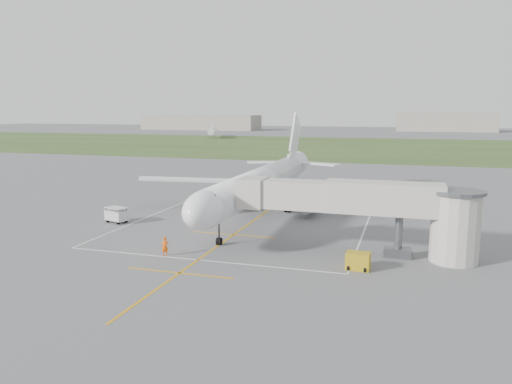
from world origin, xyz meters
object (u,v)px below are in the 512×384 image
(airliner, at_px, (261,183))
(jet_bridge, at_px, (375,207))
(gpu_unit, at_px, (358,261))
(baggage_cart, at_px, (117,215))
(ramp_worker_nose, at_px, (165,246))
(ramp_worker_wing, at_px, (190,204))

(airliner, height_order, jet_bridge, airliner)
(gpu_unit, bearing_deg, baggage_cart, 165.67)
(jet_bridge, height_order, ramp_worker_nose, jet_bridge)
(ramp_worker_nose, bearing_deg, ramp_worker_wing, 103.85)
(ramp_worker_wing, bearing_deg, baggage_cart, 117.49)
(baggage_cart, height_order, ramp_worker_wing, baggage_cart)
(airliner, xyz_separation_m, ramp_worker_nose, (-3.59, -20.43, -3.46))
(ramp_worker_nose, bearing_deg, jet_bridge, 13.21)
(jet_bridge, xyz_separation_m, gpu_unit, (-1.01, -4.97, -3.97))
(baggage_cart, xyz_separation_m, ramp_worker_wing, (5.56, 9.62, -0.07))
(jet_bridge, bearing_deg, airliner, 137.81)
(airliner, distance_m, baggage_cart, 18.84)
(jet_bridge, xyz_separation_m, ramp_worker_wing, (-26.23, 14.65, -3.83))
(gpu_unit, height_order, baggage_cart, baggage_cart)
(jet_bridge, xyz_separation_m, baggage_cart, (-31.79, 5.03, -3.75))
(jet_bridge, relative_size, ramp_worker_nose, 12.59)
(gpu_unit, bearing_deg, airliner, 131.10)
(airliner, bearing_deg, jet_bridge, -42.19)
(gpu_unit, distance_m, ramp_worker_wing, 31.96)
(jet_bridge, height_order, ramp_worker_wing, jet_bridge)
(ramp_worker_nose, relative_size, ramp_worker_wing, 1.02)
(airliner, distance_m, jet_bridge, 21.22)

